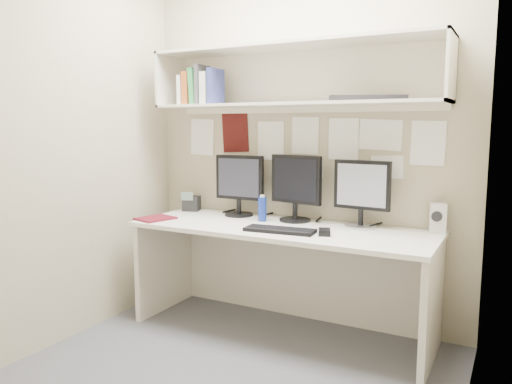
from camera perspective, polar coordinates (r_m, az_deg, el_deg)
The scene contains 19 objects.
floor at distance 3.00m, azimuth -2.80°, elevation -19.98°, with size 2.40×2.00×0.01m, color #4B4B51.
wall_back at distance 3.56m, azimuth 5.38°, elevation 6.12°, with size 2.40×0.02×2.60m, color tan.
wall_front at distance 1.88m, azimuth -18.92°, elevation 4.46°, with size 2.40×0.02×2.60m, color tan.
wall_left at distance 3.44m, azimuth -20.49°, elevation 5.63°, with size 0.02×2.00×2.60m, color tan.
wall_right at distance 2.29m, azimuth 23.82°, elevation 4.72°, with size 0.02×2.00×2.60m, color tan.
desk at distance 3.39m, azimuth 2.87°, elevation -9.96°, with size 2.00×0.70×0.73m.
overhead_hutch at distance 3.44m, azimuth 4.54°, elevation 13.08°, with size 2.00×0.38×0.40m.
pinned_papers at distance 3.55m, azimuth 5.33°, elevation 5.32°, with size 1.92×0.01×0.48m, color white, non-canonical shape.
monitor_left at distance 3.66m, azimuth -1.91°, elevation 1.07°, with size 0.38×0.21×0.44m.
monitor_center at distance 3.46m, azimuth 4.57°, elevation 0.78°, with size 0.39×0.22×0.46m.
monitor_right at distance 3.30m, azimuth 11.99°, elevation 0.14°, with size 0.38×0.21×0.44m.
keyboard at distance 3.13m, azimuth 2.74°, elevation -4.37°, with size 0.44×0.16×0.02m, color black.
mouse at distance 3.07m, azimuth 7.82°, elevation -4.55°, with size 0.07×0.11×0.03m, color black.
speaker at distance 3.28m, azimuth 20.06°, elevation -2.82°, with size 0.11×0.12×0.18m.
blue_bottle at distance 3.46m, azimuth 0.72°, elevation -1.93°, with size 0.06×0.06×0.18m.
maroon_notebook at distance 3.61m, azimuth -11.43°, elevation -2.97°, with size 0.20×0.25×0.01m, color #5B0F1B.
desk_phone at distance 3.92m, azimuth -7.41°, elevation -1.27°, with size 0.15×0.15×0.15m.
book_stack at distance 3.68m, azimuth -6.30°, elevation 11.79°, with size 0.30×0.17×0.28m.
hutch_tray at distance 3.21m, azimuth 12.59°, elevation 10.40°, with size 0.46×0.18×0.03m, color black.
Camera 1 is at (1.37, -2.28, 1.39)m, focal length 35.00 mm.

